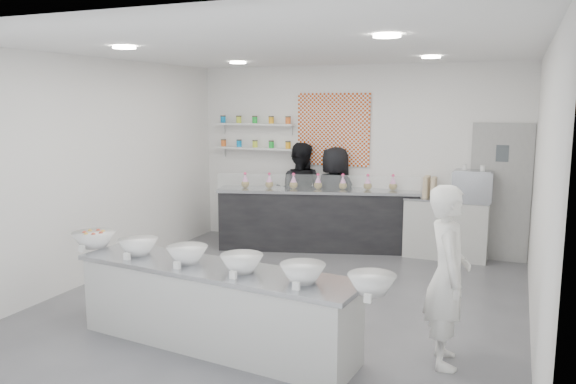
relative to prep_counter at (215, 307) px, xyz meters
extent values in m
plane|color=#515156|center=(0.17, 1.34, -0.41)|extent=(6.00, 6.00, 0.00)
plane|color=white|center=(0.17, 1.34, 2.59)|extent=(6.00, 6.00, 0.00)
plane|color=white|center=(0.17, 4.34, 1.09)|extent=(5.50, 0.00, 5.50)
plane|color=white|center=(-2.58, 1.34, 1.09)|extent=(0.00, 6.00, 6.00)
plane|color=white|center=(2.92, 1.34, 1.09)|extent=(0.00, 6.00, 6.00)
cube|color=gray|center=(2.47, 4.31, 0.64)|extent=(0.88, 0.04, 2.10)
cube|color=#B33200|center=(-0.18, 4.32, 1.54)|extent=(1.25, 0.03, 1.20)
cube|color=silver|center=(-1.58, 4.24, 1.19)|extent=(1.45, 0.22, 0.04)
cube|color=silver|center=(-1.58, 4.24, 1.61)|extent=(1.45, 0.22, 0.04)
cylinder|color=white|center=(-1.23, 0.34, 2.57)|extent=(0.24, 0.24, 0.02)
cylinder|color=white|center=(1.57, 0.34, 2.57)|extent=(0.24, 0.24, 0.02)
cylinder|color=white|center=(-1.23, 2.94, 2.57)|extent=(0.24, 0.24, 0.02)
cylinder|color=white|center=(1.57, 2.94, 2.57)|extent=(0.24, 0.24, 0.02)
cube|color=beige|center=(0.00, 0.00, 0.00)|extent=(3.05, 0.98, 0.82)
cube|color=black|center=(-0.29, 3.89, 0.09)|extent=(3.28, 1.48, 1.00)
cube|color=white|center=(-0.21, 3.62, 0.73)|extent=(3.07, 0.91, 0.27)
cube|color=beige|center=(1.72, 4.12, 0.06)|extent=(1.26, 0.40, 0.94)
cube|color=#93969E|center=(2.09, 4.12, 0.75)|extent=(0.58, 0.40, 0.44)
imported|color=white|center=(2.16, 0.49, 0.43)|extent=(0.54, 0.69, 1.69)
imported|color=black|center=(-0.71, 4.14, 0.46)|extent=(0.92, 0.76, 1.73)
imported|color=black|center=(-0.08, 4.14, 0.43)|extent=(0.94, 0.75, 1.68)
camera|label=1|loc=(2.69, -4.62, 2.02)|focal=35.00mm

